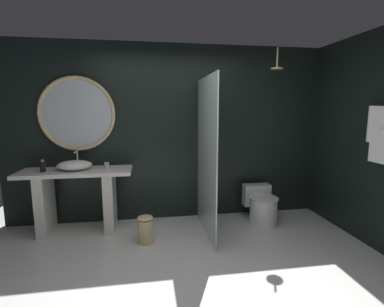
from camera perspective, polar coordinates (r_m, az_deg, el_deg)
ground_plane at (r=2.84m, az=-0.23°, el=-26.75°), size 5.76×5.76×0.00m
back_wall_panel at (r=4.21m, az=-4.23°, el=4.10°), size 4.80×0.10×2.60m
side_wall_right at (r=4.08m, az=32.50°, el=2.55°), size 0.10×2.47×2.60m
vanity_counter at (r=4.12m, az=-22.43°, el=-7.65°), size 1.45×0.54×0.86m
vessel_sink at (r=4.04m, az=-22.94°, el=-2.21°), size 0.45×0.37×0.24m
tumbler_cup at (r=4.01m, az=-17.10°, el=-2.33°), size 0.07×0.07×0.08m
soap_dispenser at (r=4.09m, az=-28.30°, el=-2.33°), size 0.07×0.07×0.16m
round_wall_mirror at (r=4.20m, az=-22.54°, el=7.54°), size 1.04×0.05×1.04m
shower_glass_panel at (r=3.68m, az=2.97°, el=-0.70°), size 0.02×1.16×2.08m
rain_shower_head at (r=4.18m, az=17.04°, el=16.78°), size 0.16×0.16×0.29m
toilet at (r=4.30m, az=14.08°, el=-10.43°), size 0.41×0.58×0.52m
waste_bin at (r=3.65m, az=-9.54°, el=-15.04°), size 0.20×0.20×0.36m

